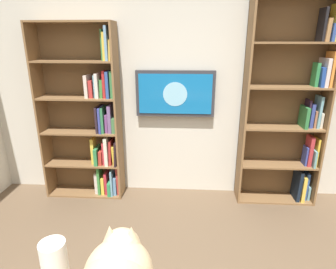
% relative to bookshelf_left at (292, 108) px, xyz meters
% --- Properties ---
extents(wall_back, '(4.52, 0.06, 2.70)m').
position_rel_bookshelf_left_xyz_m(wall_back, '(1.23, -0.16, 0.25)').
color(wall_back, beige).
rests_on(wall_back, ground).
extents(bookshelf_left, '(0.87, 0.28, 2.23)m').
position_rel_bookshelf_left_xyz_m(bookshelf_left, '(0.00, 0.00, 0.00)').
color(bookshelf_left, brown).
rests_on(bookshelf_left, ground).
extents(bookshelf_right, '(0.90, 0.28, 1.99)m').
position_rel_bookshelf_left_xyz_m(bookshelf_right, '(2.24, 0.01, -0.17)').
color(bookshelf_right, brown).
rests_on(bookshelf_right, ground).
extents(wall_mounted_tv, '(0.88, 0.07, 0.51)m').
position_rel_bookshelf_left_xyz_m(wall_mounted_tv, '(1.28, -0.08, 0.13)').
color(wall_mounted_tv, '#333338').
extents(paper_towel_roll, '(0.11, 0.11, 0.25)m').
position_rel_bookshelf_left_xyz_m(paper_towel_roll, '(1.69, 2.17, -0.21)').
color(paper_towel_roll, white).
rests_on(paper_towel_roll, desk).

